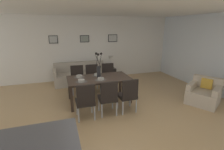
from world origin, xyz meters
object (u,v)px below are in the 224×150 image
at_px(dining_chair_mid_right, 108,75).
at_px(bowl_near_right, 79,76).
at_px(sofa, 81,76).
at_px(dining_chair_far_left, 108,96).
at_px(dining_chair_near_left, 85,100).
at_px(framed_picture_right, 113,38).
at_px(centerpiece_vase, 99,68).
at_px(dining_chair_mid_left, 128,94).
at_px(table_lamp, 111,59).
at_px(bowl_far_left, 101,79).
at_px(dining_table, 99,80).
at_px(side_table, 111,74).
at_px(dining_chair_near_right, 78,78).
at_px(framed_picture_center, 85,39).
at_px(bowl_near_left, 81,80).
at_px(bowl_far_right, 97,74).
at_px(dining_chair_far_right, 93,77).
at_px(armchair, 204,94).
at_px(framed_picture_left, 53,39).

xyz_separation_m(dining_chair_mid_right, bowl_near_right, (-1.11, -0.70, 0.27)).
bearing_deg(sofa, dining_chair_far_left, -83.39).
relative_size(dining_chair_near_left, framed_picture_right, 2.28).
bearing_deg(dining_chair_near_left, framed_picture_right, 61.85).
bearing_deg(centerpiece_vase, sofa, 98.94).
bearing_deg(dining_chair_mid_left, dining_chair_mid_right, 89.81).
bearing_deg(table_lamp, bowl_far_left, -114.81).
xyz_separation_m(dining_table, dining_chair_mid_left, (0.56, -0.88, -0.15)).
relative_size(dining_chair_near_left, dining_chair_mid_left, 1.00).
height_order(dining_chair_near_left, side_table, dining_chair_near_left).
bearing_deg(dining_chair_near_right, framed_picture_center, 70.53).
height_order(dining_chair_near_right, dining_chair_far_left, same).
bearing_deg(sofa, dining_chair_near_left, -95.12).
relative_size(dining_table, dining_chair_far_left, 1.96).
bearing_deg(side_table, framed_picture_right, 64.70).
distance_m(centerpiece_vase, side_table, 2.20).
relative_size(dining_chair_mid_right, sofa, 0.46).
distance_m(framed_picture_center, framed_picture_right, 1.21).
relative_size(bowl_near_left, framed_picture_right, 0.42).
bearing_deg(side_table, dining_chair_near_right, -147.85).
relative_size(dining_chair_mid_right, centerpiece_vase, 1.25).
height_order(centerpiece_vase, bowl_far_right, centerpiece_vase).
distance_m(dining_table, dining_chair_far_right, 0.90).
distance_m(dining_chair_far_left, sofa, 2.80).
bearing_deg(dining_chair_far_left, bowl_near_right, 117.39).
bearing_deg(framed_picture_center, centerpiece_vase, -89.98).
distance_m(table_lamp, armchair, 3.55).
xyz_separation_m(dining_chair_far_left, framed_picture_right, (1.19, 3.26, 1.19)).
bearing_deg(framed_picture_center, bowl_far_right, -90.00).
relative_size(dining_chair_near_left, dining_chair_far_left, 1.00).
bearing_deg(dining_chair_far_left, bowl_far_left, 92.03).
bearing_deg(centerpiece_vase, dining_table, -124.65).
bearing_deg(bowl_near_left, dining_chair_far_left, -49.06).
xyz_separation_m(dining_chair_near_left, armchair, (3.43, -0.17, -0.23)).
relative_size(bowl_far_left, framed_picture_left, 0.51).
xyz_separation_m(armchair, framed_picture_left, (-4.09, 3.47, 1.42)).
distance_m(dining_chair_near_right, bowl_far_left, 1.27).
bearing_deg(dining_table, sofa, 98.90).
bearing_deg(armchair, dining_chair_mid_right, 139.29).
height_order(dining_chair_near_left, framed_picture_right, framed_picture_right).
bearing_deg(dining_chair_far_right, table_lamp, 44.66).
relative_size(dining_chair_far_right, dining_chair_mid_right, 1.00).
xyz_separation_m(table_lamp, framed_picture_right, (0.26, 0.55, 0.81)).
height_order(dining_chair_mid_right, bowl_near_right, dining_chair_mid_right).
height_order(table_lamp, framed_picture_right, framed_picture_right).
xyz_separation_m(armchair, framed_picture_center, (-2.88, 3.47, 1.42)).
xyz_separation_m(dining_chair_mid_left, framed_picture_center, (-0.56, 3.27, 1.19)).
height_order(centerpiece_vase, bowl_near_right, centerpiece_vase).
distance_m(side_table, framed_picture_left, 2.66).
bearing_deg(dining_chair_far_left, framed_picture_center, 90.40).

